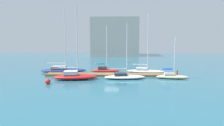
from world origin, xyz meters
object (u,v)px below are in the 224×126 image
sailboat_0 (63,70)px  sailboat_2 (105,70)px  harbor_building_distant (115,37)px  sailboat_5 (172,76)px  sailboat_1 (75,76)px  sailboat_4 (145,70)px  mooring_buoy_red (48,81)px  sailboat_3 (124,76)px

sailboat_0 → sailboat_2: size_ratio=1.39×
sailboat_2 → harbor_building_distant: bearing=86.6°
sailboat_5 → sailboat_1: bearing=-170.7°
sailboat_4 → sailboat_5: bearing=-49.7°
mooring_buoy_red → sailboat_0: bearing=93.7°
sailboat_3 → sailboat_4: bearing=50.5°
sailboat_1 → sailboat_2: (4.28, 6.83, -0.04)m
sailboat_5 → sailboat_3: bearing=-172.1°
sailboat_1 → sailboat_5: sailboat_1 is taller
sailboat_2 → sailboat_3: bearing=-61.3°
sailboat_5 → sailboat_4: bearing=127.0°
sailboat_0 → sailboat_4: bearing=-4.9°
sailboat_1 → harbor_building_distant: bearing=76.9°
sailboat_5 → mooring_buoy_red: bearing=-161.6°
sailboat_2 → sailboat_5: size_ratio=1.30×
sailboat_2 → sailboat_3: sailboat_2 is taller
sailboat_3 → harbor_building_distant: harbor_building_distant is taller
sailboat_0 → harbor_building_distant: harbor_building_distant is taller
sailboat_2 → sailboat_4: 7.72m
sailboat_3 → sailboat_1: bearing=-179.2°
sailboat_0 → mooring_buoy_red: 10.13m
sailboat_4 → mooring_buoy_red: 18.36m
sailboat_0 → mooring_buoy_red: sailboat_0 is taller
sailboat_1 → sailboat_3: (7.85, 0.85, -0.14)m
sailboat_3 → sailboat_5: bearing=-1.8°
sailboat_1 → sailboat_5: bearing=-2.1°
sailboat_0 → harbor_building_distant: (9.06, 41.79, 6.71)m
sailboat_1 → sailboat_2: bearing=51.0°
sailboat_0 → sailboat_3: 13.08m
sailboat_1 → sailboat_4: (12.00, 6.99, -0.12)m
sailboat_2 → sailboat_5: sailboat_2 is taller
mooring_buoy_red → sailboat_3: bearing=20.8°
sailboat_3 → sailboat_2: bearing=115.4°
sailboat_0 → sailboat_4: size_ratio=1.11×
sailboat_1 → sailboat_4: 13.89m
sailboat_0 → mooring_buoy_red: bearing=-92.0°
sailboat_2 → mooring_buoy_red: (-7.45, -10.18, -0.16)m
sailboat_2 → sailboat_5: 12.60m
sailboat_0 → sailboat_5: bearing=-21.3°
sailboat_4 → harbor_building_distant: 42.65m
sailboat_2 → sailboat_4: sailboat_4 is taller
sailboat_0 → sailboat_2: sailboat_0 is taller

